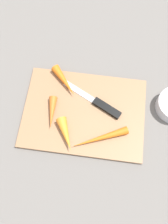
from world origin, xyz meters
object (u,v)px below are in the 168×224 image
Objects in this scene: cutting_board at (84,113)px; carrot_shortest at (52,112)px; carrot_short at (66,134)px; carrot_longest at (100,138)px; knife at (103,106)px.

carrot_shortest is at bearing 11.36° from cutting_board.
carrot_longest is at bearing 66.18° from carrot_short.
carrot_shortest reaches higher than carrot_longest.
cutting_board is 3.74× the size of carrot_shortest.
carrot_shortest is at bearing -46.07° from carrot_longest.
knife is at bearing -113.90° from carrot_longest.
knife reaches higher than cutting_board.
knife is 1.94× the size of carrot_short.
cutting_board is 0.09m from carrot_short.
carrot_shortest is 0.58× the size of carrot_longest.
carrot_longest is (-0.10, -0.00, -0.00)m from carrot_short.
knife is (-0.05, -0.02, 0.01)m from cutting_board.
knife is at bearing 101.32° from carrot_shortest.
carrot_longest reaches higher than cutting_board.
carrot_shortest is 0.08m from carrot_short.
carrot_short is 0.58× the size of carrot_longest.
cutting_board is 0.10m from carrot_longest.
carrot_shortest is at bearing 43.64° from knife.
knife is 0.15m from carrot_shortest.
carrot_short is 0.10m from carrot_longest.
knife is at bearing 112.23° from carrot_short.
carrot_short reaches higher than carrot_longest.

